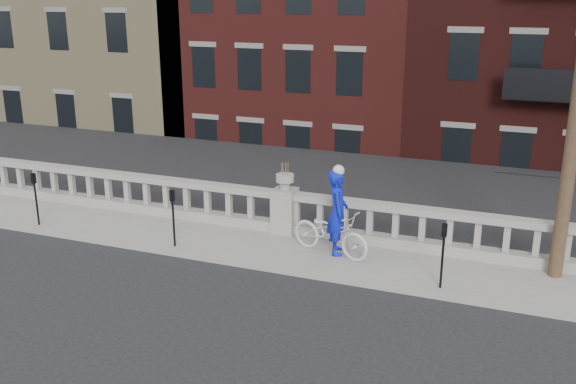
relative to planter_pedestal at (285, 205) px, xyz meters
name	(u,v)px	position (x,y,z in m)	size (l,w,h in m)	color
ground	(211,307)	(0.00, -3.95, -0.83)	(120.00, 120.00, 0.00)	black
sidewalk	(270,248)	(0.00, -0.95, -0.76)	(32.00, 2.20, 0.15)	gray
balustrade	(285,213)	(0.00, 0.00, -0.19)	(28.00, 0.34, 1.03)	gray
planter_pedestal	(285,205)	(0.00, 0.00, 0.00)	(0.55, 0.55, 1.76)	gray
lower_level	(435,59)	(0.56, 19.09, 1.80)	(80.00, 44.00, 20.80)	#605E59
parking_meter_a	(35,193)	(-6.03, -1.80, 0.17)	(0.10, 0.09, 1.36)	black
parking_meter_b	(173,212)	(-2.06, -1.80, 0.17)	(0.10, 0.09, 1.36)	black
parking_meter_c	(443,248)	(4.05, -1.80, 0.17)	(0.10, 0.09, 1.36)	black
bicycle	(331,232)	(1.47, -0.94, -0.16)	(0.68, 1.96, 1.03)	silver
cyclist	(338,212)	(1.58, -0.82, 0.30)	(0.71, 0.47, 1.95)	#0D19C4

